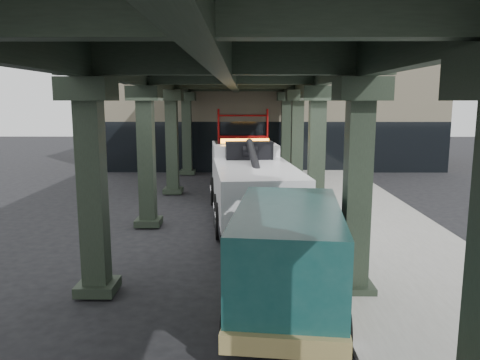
{
  "coord_description": "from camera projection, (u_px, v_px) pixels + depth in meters",
  "views": [
    {
      "loc": [
        0.02,
        -14.39,
        4.5
      ],
      "look_at": [
        -0.09,
        2.07,
        1.7
      ],
      "focal_mm": 35.0,
      "sensor_mm": 36.0,
      "label": 1
    }
  ],
  "objects": [
    {
      "name": "lane_stripe",
      "position": [
        290.0,
        227.0,
        16.9
      ],
      "size": [
        0.12,
        38.0,
        0.01
      ],
      "primitive_type": "cube",
      "color": "silver",
      "rests_on": "ground"
    },
    {
      "name": "viaduct",
      "position": [
        231.0,
        72.0,
        16.0
      ],
      "size": [
        7.4,
        32.0,
        6.4
      ],
      "color": "black",
      "rests_on": "ground"
    },
    {
      "name": "scaffolding",
      "position": [
        243.0,
        140.0,
        29.03
      ],
      "size": [
        3.08,
        0.88,
        4.0
      ],
      "color": "red",
      "rests_on": "ground"
    },
    {
      "name": "ground",
      "position": [
        242.0,
        243.0,
        14.94
      ],
      "size": [
        90.0,
        90.0,
        0.0
      ],
      "primitive_type": "plane",
      "color": "black",
      "rests_on": "ground"
    },
    {
      "name": "tow_truck",
      "position": [
        250.0,
        181.0,
        17.72
      ],
      "size": [
        3.51,
        9.61,
        3.09
      ],
      "rotation": [
        0.0,
        0.0,
        0.1
      ],
      "color": "black",
      "rests_on": "ground"
    },
    {
      "name": "sidewalk",
      "position": [
        367.0,
        225.0,
        16.87
      ],
      "size": [
        5.0,
        40.0,
        0.15
      ],
      "primitive_type": "cube",
      "color": "gray",
      "rests_on": "ground"
    },
    {
      "name": "towed_van",
      "position": [
        288.0,
        253.0,
        10.08
      ],
      "size": [
        2.84,
        5.95,
        2.33
      ],
      "rotation": [
        0.0,
        0.0,
        -0.11
      ],
      "color": "#113E3C",
      "rests_on": "ground"
    },
    {
      "name": "building",
      "position": [
        270.0,
        108.0,
        33.98
      ],
      "size": [
        22.0,
        10.0,
        8.0
      ],
      "primitive_type": "cube",
      "color": "#C6B793",
      "rests_on": "ground"
    }
  ]
}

